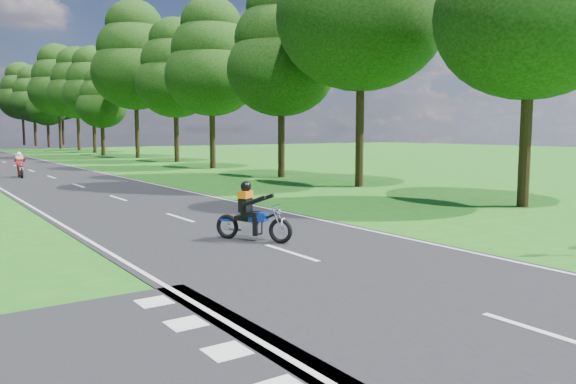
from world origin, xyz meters
TOP-DOWN VIEW (x-y plane):
  - ground at (0.00, 0.00)m, footprint 160.00×160.00m
  - rider_near_blue at (0.00, 3.61)m, footprint 1.41×1.80m
  - rider_far_red at (-1.49, 26.75)m, footprint 0.70×1.77m

SIDE VIEW (x-z plane):
  - ground at x=0.00m, z-range 0.00..0.00m
  - rider_far_red at x=-1.49m, z-range 0.02..1.47m
  - rider_near_blue at x=0.00m, z-range 0.02..1.48m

